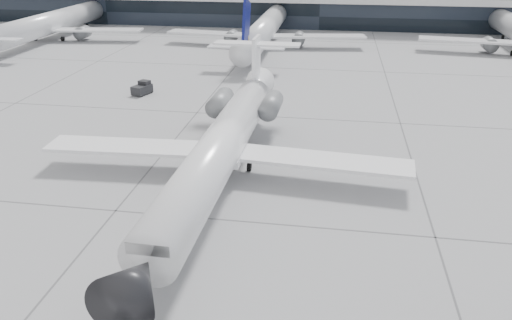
# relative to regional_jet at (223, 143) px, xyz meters

# --- Properties ---
(ground) EXTENTS (220.00, 220.00, 0.00)m
(ground) POSITION_rel_regional_jet_xyz_m (4.16, -6.10, -2.67)
(ground) COLOR gray
(ground) RESTS_ON ground
(bg_jet_left) EXTENTS (32.00, 40.00, 9.60)m
(bg_jet_left) POSITION_rel_regional_jet_xyz_m (-40.84, 48.90, -2.67)
(bg_jet_left) COLOR white
(bg_jet_left) RESTS_ON ground
(bg_jet_center) EXTENTS (32.00, 40.00, 9.60)m
(bg_jet_center) POSITION_rel_regional_jet_xyz_m (-3.84, 48.90, -2.67)
(bg_jet_center) COLOR white
(bg_jet_center) RESTS_ON ground
(regional_jet) EXTENTS (27.15, 33.78, 7.81)m
(regional_jet) POSITION_rel_regional_jet_xyz_m (0.00, 0.00, 0.00)
(regional_jet) COLOR white
(regional_jet) RESTS_ON ground
(traffic_cone) EXTENTS (0.54, 0.54, 0.61)m
(traffic_cone) POSITION_rel_regional_jet_xyz_m (-1.05, 7.61, -2.38)
(traffic_cone) COLOR #E8460C
(traffic_cone) RESTS_ON ground
(far_tug) EXTENTS (2.02, 2.62, 1.47)m
(far_tug) POSITION_rel_regional_jet_xyz_m (-13.62, 19.29, -2.01)
(far_tug) COLOR black
(far_tug) RESTS_ON ground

